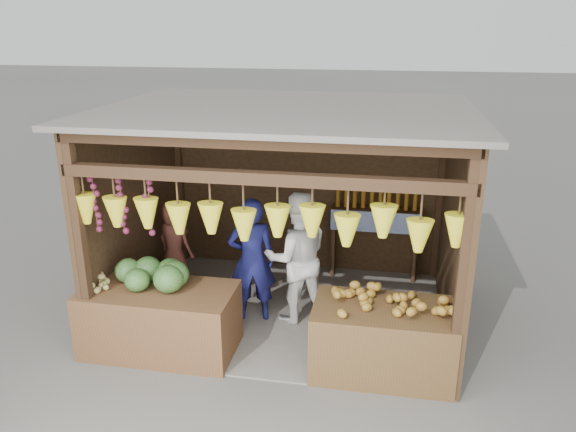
% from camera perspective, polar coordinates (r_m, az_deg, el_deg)
% --- Properties ---
extents(ground, '(80.00, 80.00, 0.00)m').
position_cam_1_polar(ground, '(7.44, -0.10, -9.75)').
color(ground, '#514F49').
rests_on(ground, ground).
extents(stall_structure, '(4.30, 3.30, 2.66)m').
position_cam_1_polar(stall_structure, '(6.76, -0.46, 2.56)').
color(stall_structure, slate).
rests_on(stall_structure, ground).
extents(back_shelf, '(1.25, 0.32, 1.32)m').
position_cam_1_polar(back_shelf, '(8.16, 8.83, -0.59)').
color(back_shelf, '#382314').
rests_on(back_shelf, ground).
extents(counter_left, '(1.71, 0.85, 0.77)m').
position_cam_1_polar(counter_left, '(6.65, -12.87, -10.25)').
color(counter_left, '#4E311A').
rests_on(counter_left, ground).
extents(counter_right, '(1.48, 0.85, 0.77)m').
position_cam_1_polar(counter_right, '(6.21, 9.56, -12.29)').
color(counter_right, '#4A2E18').
rests_on(counter_right, ground).
extents(stool, '(0.30, 0.30, 0.28)m').
position_cam_1_polar(stool, '(7.89, -11.13, -7.22)').
color(stool, black).
rests_on(stool, ground).
extents(man_standing, '(0.67, 0.52, 1.62)m').
position_cam_1_polar(man_standing, '(6.96, -3.68, -4.52)').
color(man_standing, '#15164F').
rests_on(man_standing, ground).
extents(woman_standing, '(0.99, 0.88, 1.69)m').
position_cam_1_polar(woman_standing, '(6.93, 0.95, -4.26)').
color(woman_standing, white).
rests_on(woman_standing, ground).
extents(vendor_seated, '(0.63, 0.53, 1.10)m').
position_cam_1_polar(vendor_seated, '(7.62, -11.46, -2.58)').
color(vendor_seated, brown).
rests_on(vendor_seated, stool).
extents(melon_pile, '(1.00, 0.50, 0.32)m').
position_cam_1_polar(melon_pile, '(6.51, -13.50, -5.62)').
color(melon_pile, '#124312').
rests_on(melon_pile, counter_left).
extents(tanfruit_pile, '(0.34, 0.40, 0.13)m').
position_cam_1_polar(tanfruit_pile, '(6.67, -18.64, -6.39)').
color(tanfruit_pile, tan).
rests_on(tanfruit_pile, counter_left).
extents(mango_pile, '(1.40, 0.64, 0.22)m').
position_cam_1_polar(mango_pile, '(5.95, 10.42, -8.37)').
color(mango_pile, '#B14C17').
rests_on(mango_pile, counter_right).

